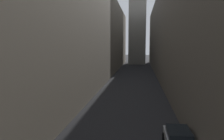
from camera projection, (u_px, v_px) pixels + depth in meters
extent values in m
plane|color=#232326|center=(133.00, 84.00, 42.17)|extent=(264.00, 264.00, 0.00)
cube|color=#756B5B|center=(71.00, 33.00, 44.72)|extent=(15.81, 108.00, 20.88)
cube|color=#60594F|center=(201.00, 32.00, 41.11)|extent=(15.57, 108.00, 20.80)
cube|color=gray|center=(138.00, 13.00, 85.31)|extent=(6.99, 6.99, 42.08)
cube|color=black|center=(179.00, 133.00, 15.33)|extent=(1.65, 2.30, 0.59)
cylinder|color=black|center=(164.00, 137.00, 16.99)|extent=(0.22, 0.66, 0.66)
cylinder|color=black|center=(186.00, 138.00, 16.75)|extent=(0.22, 0.66, 0.66)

